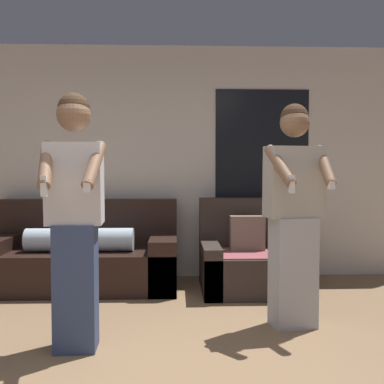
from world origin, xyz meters
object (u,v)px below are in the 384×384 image
armchair (247,260)px  person_left (75,217)px  couch (84,258)px  person_right (294,214)px

armchair → person_left: (-1.44, -1.57, 0.62)m
armchair → person_left: 2.22m
couch → armchair: bearing=-5.1°
armchair → person_right: person_right is taller
armchair → person_right: (0.18, -1.16, 0.60)m
couch → person_left: (0.30, -1.72, 0.61)m
person_left → person_right: size_ratio=1.00×
couch → person_left: bearing=-80.1°
person_left → armchair: bearing=47.4°
couch → person_left: person_left is taller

